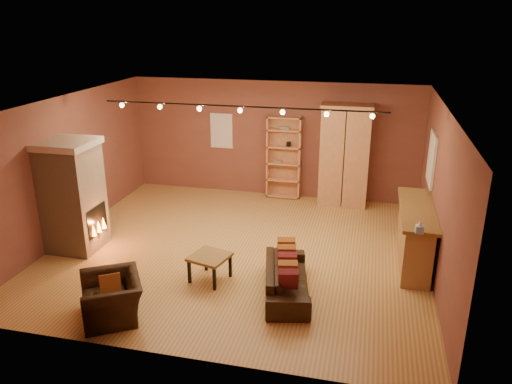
% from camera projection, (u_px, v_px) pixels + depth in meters
% --- Properties ---
extents(floor, '(7.00, 7.00, 0.00)m').
position_uv_depth(floor, '(239.00, 250.00, 9.57)').
color(floor, '#AC7D3D').
rests_on(floor, ground).
extents(ceiling, '(7.00, 7.00, 0.00)m').
position_uv_depth(ceiling, '(237.00, 104.00, 8.63)').
color(ceiling, brown).
rests_on(ceiling, back_wall).
extents(back_wall, '(7.00, 0.02, 2.80)m').
position_uv_depth(back_wall, '(273.00, 139.00, 12.08)').
color(back_wall, brown).
rests_on(back_wall, floor).
extents(left_wall, '(0.02, 6.50, 2.80)m').
position_uv_depth(left_wall, '(67.00, 168.00, 9.86)').
color(left_wall, brown).
rests_on(left_wall, floor).
extents(right_wall, '(0.02, 6.50, 2.80)m').
position_uv_depth(right_wall, '(440.00, 196.00, 8.34)').
color(right_wall, brown).
rests_on(right_wall, floor).
extents(fireplace, '(1.01, 0.98, 2.12)m').
position_uv_depth(fireplace, '(73.00, 196.00, 9.32)').
color(fireplace, tan).
rests_on(fireplace, floor).
extents(back_window, '(0.56, 0.04, 0.86)m').
position_uv_depth(back_window, '(222.00, 131.00, 12.29)').
color(back_window, white).
rests_on(back_window, back_wall).
extents(bookcase, '(0.82, 0.32, 2.00)m').
position_uv_depth(bookcase, '(284.00, 156.00, 12.04)').
color(bookcase, tan).
rests_on(bookcase, floor).
extents(armoire, '(1.17, 0.66, 2.37)m').
position_uv_depth(armoire, '(345.00, 155.00, 11.49)').
color(armoire, tan).
rests_on(armoire, floor).
extents(bar_counter, '(0.59, 2.20, 1.05)m').
position_uv_depth(bar_counter, '(414.00, 235.00, 8.94)').
color(bar_counter, tan).
rests_on(bar_counter, floor).
extents(tissue_box, '(0.14, 0.14, 0.23)m').
position_uv_depth(tissue_box, '(420.00, 227.00, 7.73)').
color(tissue_box, '#8BB8DF').
rests_on(tissue_box, bar_counter).
extents(right_window, '(0.05, 0.90, 1.00)m').
position_uv_depth(right_window, '(432.00, 159.00, 9.54)').
color(right_window, white).
rests_on(right_window, right_wall).
extents(loveseat, '(0.84, 1.79, 0.74)m').
position_uv_depth(loveseat, '(287.00, 273.00, 7.98)').
color(loveseat, black).
rests_on(loveseat, floor).
extents(armchair, '(1.04, 1.15, 0.84)m').
position_uv_depth(armchair, '(111.00, 291.00, 7.33)').
color(armchair, black).
rests_on(armchair, floor).
extents(coffee_table, '(0.73, 0.73, 0.45)m').
position_uv_depth(coffee_table, '(210.00, 259.00, 8.36)').
color(coffee_table, olive).
rests_on(coffee_table, floor).
extents(track_rail, '(5.20, 0.09, 0.13)m').
position_uv_depth(track_rail, '(240.00, 108.00, 8.85)').
color(track_rail, black).
rests_on(track_rail, ceiling).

